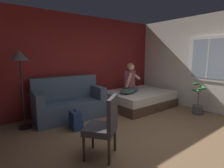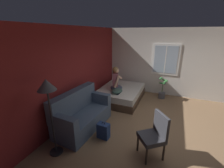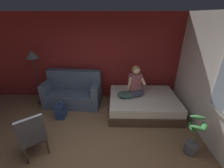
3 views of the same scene
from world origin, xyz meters
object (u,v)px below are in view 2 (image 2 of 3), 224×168
couch (81,114)px  side_chair (155,134)px  bed (121,94)px  floor_lamp (48,93)px  potted_plant (162,91)px  throw_pillow (117,91)px  backpack (104,131)px  person_seated (116,81)px  cell_phone (118,94)px

couch → side_chair: couch is taller
bed → floor_lamp: size_ratio=1.15×
couch → potted_plant: size_ratio=2.06×
throw_pillow → potted_plant: bearing=-48.9°
side_chair → backpack: 1.27m
person_seated → floor_lamp: (-2.93, 0.27, 0.59)m
bed → side_chair: side_chair is taller
floor_lamp → potted_plant: (3.92, -1.86, -1.13)m
throw_pillow → floor_lamp: size_ratio=0.28×
potted_plant → floor_lamp: bearing=154.6°
backpack → cell_phone: bearing=8.4°
bed → couch: (-2.13, 0.39, 0.16)m
person_seated → cell_phone: 0.56m
throw_pillow → floor_lamp: 2.83m
floor_lamp → potted_plant: 4.49m
backpack → cell_phone: 1.74m
couch → side_chair: bearing=-98.0°
couch → side_chair: size_ratio=1.79×
bed → potted_plant: size_ratio=2.31×
side_chair → backpack: (0.10, 1.22, -0.34)m
couch → backpack: (-0.18, -0.77, -0.20)m
couch → backpack: 0.81m
bed → person_seated: (-0.25, 0.11, 0.60)m
side_chair → person_seated: bearing=38.3°
bed → floor_lamp: floor_lamp is taller
person_seated → cell_phone: bearing=-147.7°
backpack → potted_plant: potted_plant is taller
backpack → throw_pillow: size_ratio=0.95×
throw_pillow → floor_lamp: (-2.66, 0.41, 0.88)m
couch → floor_lamp: size_ratio=1.03×
side_chair → floor_lamp: floor_lamp is taller
bed → couch: bearing=169.5°
backpack → potted_plant: 3.26m
person_seated → backpack: bearing=-166.8°
person_seated → potted_plant: bearing=-58.0°
bed → potted_plant: (0.75, -1.49, 0.07)m
bed → throw_pillow: throw_pillow is taller
bed → person_seated: size_ratio=2.24×
floor_lamp → potted_plant: floor_lamp is taller
backpack → cell_phone: (1.70, 0.25, 0.29)m
throw_pillow → cell_phone: 0.15m
throw_pillow → cell_phone: size_ratio=3.33×
floor_lamp → bed: bearing=-6.8°
couch → cell_phone: size_ratio=12.16×
bed → backpack: bed is taller
bed → person_seated: person_seated is taller
person_seated → throw_pillow: person_seated is taller
side_chair → floor_lamp: size_ratio=0.58×
side_chair → backpack: bearing=85.5°
couch → backpack: couch is taller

